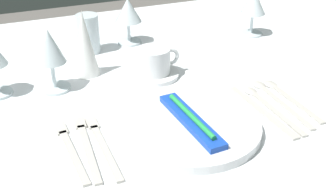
# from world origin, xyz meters

# --- Properties ---
(dining_table) EXTENTS (1.80, 1.11, 0.74)m
(dining_table) POSITION_xyz_m (0.00, 0.00, 0.66)
(dining_table) COLOR white
(dining_table) RESTS_ON ground
(dinner_plate) EXTENTS (0.27, 0.27, 0.02)m
(dinner_plate) POSITION_xyz_m (-0.02, -0.23, 0.75)
(dinner_plate) COLOR white
(dinner_plate) RESTS_ON dining_table
(toothbrush_package) EXTENTS (0.05, 0.21, 0.02)m
(toothbrush_package) POSITION_xyz_m (-0.02, -0.23, 0.77)
(toothbrush_package) COLOR blue
(toothbrush_package) RESTS_ON dinner_plate
(fork_outer) EXTENTS (0.02, 0.21, 0.00)m
(fork_outer) POSITION_xyz_m (-0.19, -0.21, 0.74)
(fork_outer) COLOR beige
(fork_outer) RESTS_ON dining_table
(fork_inner) EXTENTS (0.03, 0.22, 0.00)m
(fork_inner) POSITION_xyz_m (-0.22, -0.20, 0.74)
(fork_inner) COLOR beige
(fork_inner) RESTS_ON dining_table
(fork_salad) EXTENTS (0.03, 0.21, 0.00)m
(fork_salad) POSITION_xyz_m (-0.25, -0.20, 0.74)
(fork_salad) COLOR beige
(fork_salad) RESTS_ON dining_table
(dinner_knife) EXTENTS (0.03, 0.23, 0.00)m
(dinner_knife) POSITION_xyz_m (0.15, -0.22, 0.74)
(dinner_knife) COLOR beige
(dinner_knife) RESTS_ON dining_table
(spoon_soup) EXTENTS (0.03, 0.22, 0.01)m
(spoon_soup) POSITION_xyz_m (0.18, -0.19, 0.74)
(spoon_soup) COLOR beige
(spoon_soup) RESTS_ON dining_table
(spoon_dessert) EXTENTS (0.03, 0.23, 0.01)m
(spoon_dessert) POSITION_xyz_m (0.21, -0.18, 0.74)
(spoon_dessert) COLOR beige
(spoon_dessert) RESTS_ON dining_table
(spoon_tea) EXTENTS (0.03, 0.20, 0.01)m
(spoon_tea) POSITION_xyz_m (0.24, -0.18, 0.74)
(spoon_tea) COLOR beige
(spoon_tea) RESTS_ON dining_table
(saucer_right) EXTENTS (0.12, 0.12, 0.01)m
(saucer_right) POSITION_xyz_m (0.00, 0.03, 0.74)
(saucer_right) COLOR white
(saucer_right) RESTS_ON dining_table
(coffee_cup_right) EXTENTS (0.10, 0.08, 0.06)m
(coffee_cup_right) POSITION_xyz_m (0.01, 0.03, 0.78)
(coffee_cup_right) COLOR white
(coffee_cup_right) RESTS_ON saucer_right
(wine_glass_centre) EXTENTS (0.07, 0.07, 0.15)m
(wine_glass_centre) POSITION_xyz_m (-0.24, 0.05, 0.84)
(wine_glass_centre) COLOR silver
(wine_glass_centre) RESTS_ON dining_table
(wine_glass_right) EXTENTS (0.07, 0.07, 0.13)m
(wine_glass_right) POSITION_xyz_m (0.01, 0.25, 0.83)
(wine_glass_right) COLOR silver
(wine_glass_right) RESTS_ON dining_table
(wine_glass_far) EXTENTS (0.07, 0.07, 0.13)m
(wine_glass_far) POSITION_xyz_m (0.36, 0.18, 0.83)
(wine_glass_far) COLOR silver
(wine_glass_far) RESTS_ON dining_table
(drink_tumbler) EXTENTS (0.06, 0.06, 0.10)m
(drink_tumbler) POSITION_xyz_m (-0.11, 0.23, 0.79)
(drink_tumbler) COLOR silver
(drink_tumbler) RESTS_ON dining_table
(napkin_folded) EXTENTS (0.06, 0.06, 0.16)m
(napkin_folded) POSITION_xyz_m (-0.15, 0.10, 0.82)
(napkin_folded) COLOR white
(napkin_folded) RESTS_ON dining_table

